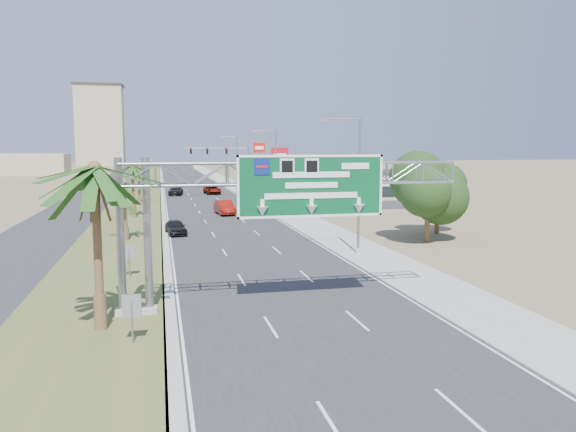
% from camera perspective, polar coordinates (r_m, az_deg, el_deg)
% --- Properties ---
extents(ground, '(600.00, 600.00, 0.00)m').
position_cam_1_polar(ground, '(19.34, 8.54, -17.02)').
color(ground, '#8C7A59').
rests_on(ground, ground).
extents(road, '(12.00, 300.00, 0.02)m').
position_cam_1_polar(road, '(126.83, -9.89, 3.34)').
color(road, '#28282B').
rests_on(road, ground).
extents(sidewalk_right, '(4.00, 300.00, 0.10)m').
position_cam_1_polar(sidewalk_right, '(127.55, -6.07, 3.44)').
color(sidewalk_right, '#9E9B93').
rests_on(sidewalk_right, ground).
extents(median_grass, '(7.00, 300.00, 0.12)m').
position_cam_1_polar(median_grass, '(126.70, -14.42, 3.24)').
color(median_grass, '#4D5D29').
rests_on(median_grass, ground).
extents(opposing_road, '(8.00, 300.00, 0.02)m').
position_cam_1_polar(opposing_road, '(127.09, -17.58, 3.12)').
color(opposing_road, '#28282B').
rests_on(opposing_road, ground).
extents(sign_gantry, '(16.75, 1.24, 7.50)m').
position_cam_1_polar(sign_gantry, '(26.97, -1.06, 3.19)').
color(sign_gantry, gray).
rests_on(sign_gantry, ground).
extents(palm_near, '(5.70, 5.70, 8.35)m').
position_cam_1_polar(palm_near, '(24.58, -19.07, 4.48)').
color(palm_near, brown).
rests_on(palm_near, ground).
extents(palm_row_b, '(3.99, 3.99, 5.95)m').
position_cam_1_polar(palm_row_b, '(48.59, -16.33, 3.23)').
color(palm_row_b, brown).
rests_on(palm_row_b, ground).
extents(palm_row_c, '(3.99, 3.99, 6.75)m').
position_cam_1_polar(palm_row_c, '(64.52, -15.52, 4.79)').
color(palm_row_c, brown).
rests_on(palm_row_c, ground).
extents(palm_row_d, '(3.99, 3.99, 5.45)m').
position_cam_1_polar(palm_row_d, '(82.54, -14.94, 4.37)').
color(palm_row_d, brown).
rests_on(palm_row_d, ground).
extents(palm_row_e, '(3.99, 3.99, 6.15)m').
position_cam_1_polar(palm_row_e, '(101.50, -14.58, 5.20)').
color(palm_row_e, brown).
rests_on(palm_row_e, ground).
extents(palm_row_f, '(3.99, 3.99, 5.75)m').
position_cam_1_polar(palm_row_f, '(126.49, -14.26, 5.35)').
color(palm_row_f, brown).
rests_on(palm_row_f, ground).
extents(streetlight_near, '(3.27, 0.44, 10.00)m').
position_cam_1_polar(streetlight_near, '(40.96, 6.97, 2.52)').
color(streetlight_near, gray).
rests_on(streetlight_near, ground).
extents(streetlight_mid, '(3.27, 0.44, 10.00)m').
position_cam_1_polar(streetlight_mid, '(69.88, -1.41, 4.40)').
color(streetlight_mid, gray).
rests_on(streetlight_mid, ground).
extents(streetlight_far, '(3.27, 0.44, 10.00)m').
position_cam_1_polar(streetlight_far, '(105.38, -5.32, 5.24)').
color(streetlight_far, gray).
rests_on(streetlight_far, ground).
extents(signal_mast, '(10.28, 0.71, 8.00)m').
position_cam_1_polar(signal_mast, '(89.22, -5.32, 5.03)').
color(signal_mast, gray).
rests_on(signal_mast, ground).
extents(store_building, '(18.00, 10.00, 4.00)m').
position_cam_1_polar(store_building, '(87.42, 6.24, 3.11)').
color(store_building, tan).
rests_on(store_building, ground).
extents(oak_near, '(4.50, 4.50, 6.80)m').
position_cam_1_polar(oak_near, '(47.70, 14.07, 2.79)').
color(oak_near, brown).
rests_on(oak_near, ground).
extents(oak_far, '(3.50, 3.50, 5.60)m').
position_cam_1_polar(oak_far, '(52.67, 14.99, 2.36)').
color(oak_far, brown).
rests_on(oak_far, ground).
extents(median_signback_a, '(0.75, 0.08, 2.08)m').
position_cam_1_polar(median_signback_a, '(23.34, -15.59, -9.17)').
color(median_signback_a, gray).
rests_on(median_signback_a, ground).
extents(median_signback_b, '(0.75, 0.08, 2.08)m').
position_cam_1_polar(median_signback_b, '(35.06, -15.84, -3.79)').
color(median_signback_b, gray).
rests_on(median_signback_b, ground).
extents(tower_distant, '(20.00, 16.00, 35.00)m').
position_cam_1_polar(tower_distant, '(267.80, -18.53, 8.69)').
color(tower_distant, tan).
rests_on(tower_distant, ground).
extents(building_distant_left, '(24.00, 14.00, 6.00)m').
position_cam_1_polar(building_distant_left, '(180.62, -25.24, 4.78)').
color(building_distant_left, tan).
rests_on(building_distant_left, ground).
extents(building_distant_right, '(20.00, 12.00, 5.00)m').
position_cam_1_polar(building_distant_right, '(160.72, 0.29, 5.07)').
color(building_distant_right, tan).
rests_on(building_distant_right, ground).
extents(car_left_lane, '(2.12, 4.14, 1.35)m').
position_cam_1_polar(car_left_lane, '(51.63, -11.34, -1.14)').
color(car_left_lane, black).
rests_on(car_left_lane, ground).
extents(car_mid_lane, '(2.21, 5.14, 1.65)m').
position_cam_1_polar(car_mid_lane, '(66.24, -6.46, 0.85)').
color(car_mid_lane, maroon).
rests_on(car_mid_lane, ground).
extents(car_right_lane, '(2.76, 5.38, 1.45)m').
position_cam_1_polar(car_right_lane, '(95.77, -7.71, 2.66)').
color(car_right_lane, gray).
rests_on(car_right_lane, ground).
extents(car_far, '(2.76, 5.47, 1.52)m').
position_cam_1_polar(car_far, '(94.42, -11.32, 2.54)').
color(car_far, black).
rests_on(car_far, ground).
extents(pole_sign_red_near, '(2.40, 0.87, 8.01)m').
position_cam_1_polar(pole_sign_red_near, '(76.54, -0.85, 5.76)').
color(pole_sign_red_near, gray).
rests_on(pole_sign_red_near, ground).
extents(pole_sign_blue, '(2.02, 0.67, 6.98)m').
position_cam_1_polar(pole_sign_blue, '(82.68, 0.83, 5.04)').
color(pole_sign_blue, gray).
rests_on(pole_sign_blue, ground).
extents(pole_sign_red_far, '(2.21, 0.77, 8.88)m').
position_cam_1_polar(pole_sign_red_far, '(104.18, -2.94, 6.53)').
color(pole_sign_red_far, gray).
rests_on(pole_sign_red_far, ground).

